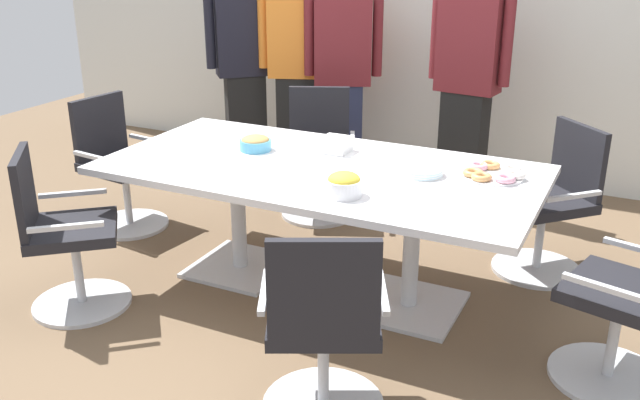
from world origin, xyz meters
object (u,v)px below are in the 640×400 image
Objects in this scene: office_chair_1 at (323,335)px; snack_bowl_cookies at (255,143)px; person_standing_0 at (244,65)px; napkin_pile at (336,145)px; office_chair_4 at (318,160)px; conference_table at (320,188)px; office_chair_0 at (63,240)px; plate_stack at (422,171)px; office_chair_3 at (551,208)px; person_standing_3 at (468,79)px; donut_platter at (493,173)px; office_chair_5 at (119,171)px; office_chair_2 at (632,306)px; person_standing_1 at (297,66)px; snack_bowl_chips_yellow at (344,184)px; person_standing_2 at (343,74)px.

office_chair_1 is 1.58m from snack_bowl_cookies.
person_standing_0 reaches higher than napkin_pile.
conference_table is at bearing 93.02° from office_chair_4.
office_chair_0 is 1.97m from plate_stack.
person_standing_3 is at bearing -3.21° from office_chair_3.
donut_platter is (0.53, -1.42, -0.19)m from person_standing_3.
office_chair_4 and office_chair_5 have the same top height.
donut_platter is at bearing 117.95° from person_standing_3.
snack_bowl_cookies is (-2.14, 0.34, 0.39)m from office_chair_2.
person_standing_1 is 2.46m from snack_bowl_chips_yellow.
person_standing_3 is (1.52, 2.48, 0.56)m from office_chair_0.
office_chair_3 is at bearing 148.54° from office_chair_4.
office_chair_0 and office_chair_5 have the same top height.
plate_stack is (1.59, -1.59, -0.17)m from person_standing_1.
office_chair_5 is 1.68m from person_standing_1.
person_standing_2 is at bearing 110.29° from conference_table.
snack_bowl_cookies is at bearing 69.39° from office_chair_4.
conference_table is 1.35× the size of person_standing_0.
office_chair_2 is 0.51× the size of person_standing_0.
person_standing_2 is at bearing 17.60° from office_chair_3.
office_chair_4 reaches higher than snack_bowl_chips_yellow.
office_chair_1 is 2.35m from office_chair_4.
person_standing_0 is 0.97× the size of person_standing_3.
conference_table is 10.90× the size of plate_stack.
plate_stack is (0.18, -1.56, -0.19)m from person_standing_3.
person_standing_3 reaches higher than office_chair_0.
office_chair_1 is 0.51× the size of person_standing_1.
napkin_pile is at bearing 68.86° from office_chair_3.
person_standing_0 is at bearing 123.66° from snack_bowl_cookies.
office_chair_3 is 1.00× the size of office_chair_4.
office_chair_2 is 0.50× the size of person_standing_3.
donut_platter is at bearing 108.21° from person_standing_0.
office_chair_3 is at bearing 139.77° from person_standing_3.
office_chair_0 reaches higher than conference_table.
person_standing_1 is at bearing 164.25° from office_chair_5.
office_chair_0 is at bearing 116.08° from office_chair_2.
office_chair_1 and office_chair_5 have the same top height.
office_chair_4 is (0.63, 1.86, 0.00)m from office_chair_0.
donut_platter is at bearing 21.77° from plate_stack.
person_standing_1 is 1.41m from person_standing_3.
conference_table is 1.86m from person_standing_2.
person_standing_3 reaches higher than person_standing_2.
person_standing_0 reaches higher than office_chair_3.
person_standing_3 reaches higher than person_standing_1.
person_standing_0 is at bearing 74.18° from office_chair_2.
plate_stack is at bearing 101.53° from person_standing_0.
person_standing_3 is 1.79m from snack_bowl_cookies.
office_chair_1 reaches higher than snack_bowl_chips_yellow.
office_chair_5 is at bearing 56.31° from office_chair_3.
plate_stack is (-1.11, 0.34, 0.37)m from office_chair_2.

